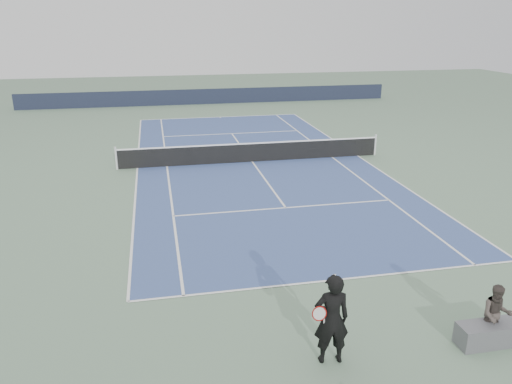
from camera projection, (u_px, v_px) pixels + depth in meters
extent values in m
plane|color=slate|center=(252.00, 162.00, 24.36)|extent=(80.00, 80.00, 0.00)
cube|color=#374C83|center=(252.00, 162.00, 24.36)|extent=(10.97, 23.77, 0.01)
cylinder|color=silver|center=(116.00, 158.00, 22.98)|extent=(0.10, 0.10, 1.07)
cylinder|color=silver|center=(375.00, 145.00, 25.40)|extent=(0.10, 0.10, 1.07)
cube|color=black|center=(252.00, 153.00, 24.21)|extent=(12.80, 0.03, 0.90)
cube|color=white|center=(252.00, 143.00, 24.06)|extent=(12.80, 0.04, 0.06)
cube|color=black|center=(210.00, 96.00, 40.71)|extent=(30.00, 0.25, 1.20)
imported|color=black|center=(332.00, 319.00, 9.91)|extent=(0.79, 0.59, 1.98)
torus|color=maroon|center=(319.00, 314.00, 9.75)|extent=(0.34, 0.18, 0.36)
cylinder|color=white|center=(319.00, 314.00, 9.75)|extent=(0.29, 0.14, 0.32)
cylinder|color=white|center=(324.00, 323.00, 9.89)|extent=(0.08, 0.13, 0.27)
cube|color=#55565A|center=(493.00, 333.00, 10.69)|extent=(1.64, 1.06, 0.50)
imported|color=#443B36|center=(496.00, 314.00, 10.54)|extent=(0.80, 0.72, 1.34)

